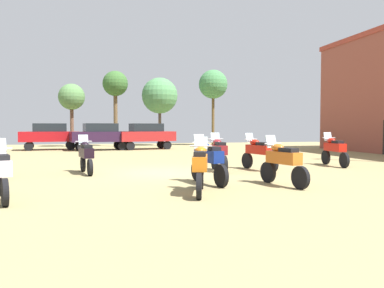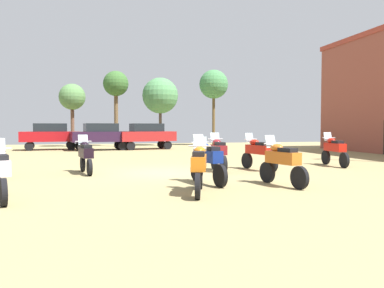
{
  "view_description": "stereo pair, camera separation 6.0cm",
  "coord_description": "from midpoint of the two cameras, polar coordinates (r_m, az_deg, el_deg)",
  "views": [
    {
      "loc": [
        -2.39,
        -14.6,
        1.77
      ],
      "look_at": [
        2.2,
        4.94,
        0.87
      ],
      "focal_mm": 36.26,
      "sensor_mm": 36.0,
      "label": 1
    },
    {
      "loc": [
        -2.34,
        -14.61,
        1.77
      ],
      "look_at": [
        2.2,
        4.94,
        0.87
      ],
      "focal_mm": 36.26,
      "sensor_mm": 36.0,
      "label": 2
    }
  ],
  "objects": [
    {
      "name": "ground_plane",
      "position": [
        14.9,
        -4.01,
        -4.23
      ],
      "size": [
        44.0,
        52.0,
        0.02
      ],
      "color": "#918154"
    },
    {
      "name": "motorcycle_1",
      "position": [
        18.36,
        20.13,
        -0.76
      ],
      "size": [
        0.62,
        2.27,
        1.5
      ],
      "rotation": [
        0.0,
        0.0,
        -0.08
      ],
      "color": "black",
      "rests_on": "ground"
    },
    {
      "name": "motorcycle_2",
      "position": [
        11.83,
        2.24,
        -2.34
      ],
      "size": [
        0.74,
        2.14,
        1.51
      ],
      "rotation": [
        0.0,
        0.0,
        0.23
      ],
      "color": "black",
      "rests_on": "ground"
    },
    {
      "name": "motorcycle_3",
      "position": [
        15.79,
        9.66,
        -1.17
      ],
      "size": [
        0.78,
        2.26,
        1.49
      ],
      "rotation": [
        0.0,
        0.0,
        0.24
      ],
      "color": "black",
      "rests_on": "ground"
    },
    {
      "name": "motorcycle_5",
      "position": [
        14.99,
        -15.43,
        -1.52
      ],
      "size": [
        0.72,
        2.11,
        1.44
      ],
      "rotation": [
        0.0,
        0.0,
        0.2
      ],
      "color": "black",
      "rests_on": "ground"
    },
    {
      "name": "motorcycle_8",
      "position": [
        15.22,
        3.85,
        -1.26
      ],
      "size": [
        0.62,
        2.14,
        1.51
      ],
      "rotation": [
        0.0,
        0.0,
        -0.04
      ],
      "color": "black",
      "rests_on": "ground"
    },
    {
      "name": "motorcycle_9",
      "position": [
        11.78,
        13.07,
        -2.48
      ],
      "size": [
        0.73,
        2.09,
        1.49
      ],
      "rotation": [
        0.0,
        0.0,
        0.23
      ],
      "color": "black",
      "rests_on": "ground"
    },
    {
      "name": "motorcycle_10",
      "position": [
        10.13,
        1.05,
        -3.24
      ],
      "size": [
        0.83,
        2.19,
        1.48
      ],
      "rotation": [
        0.0,
        0.0,
        -0.29
      ],
      "color": "black",
      "rests_on": "ground"
    },
    {
      "name": "motorcycle_11",
      "position": [
        10.24,
        -26.44,
        -3.48
      ],
      "size": [
        0.86,
        2.15,
        1.46
      ],
      "rotation": [
        0.0,
        0.0,
        0.31
      ],
      "color": "black",
      "rests_on": "ground"
    },
    {
      "name": "car_1",
      "position": [
        29.62,
        -13.36,
        1.36
      ],
      "size": [
        4.55,
        2.55,
        2.0
      ],
      "rotation": [
        0.0,
        0.0,
        1.75
      ],
      "color": "black",
      "rests_on": "ground"
    },
    {
      "name": "car_2",
      "position": [
        31.12,
        -20.24,
        1.33
      ],
      "size": [
        4.49,
        2.31,
        2.0
      ],
      "rotation": [
        0.0,
        0.0,
        1.69
      ],
      "color": "black",
      "rests_on": "ground"
    },
    {
      "name": "car_3",
      "position": [
        30.25,
        -6.8,
        1.44
      ],
      "size": [
        4.57,
        2.6,
        2.0
      ],
      "rotation": [
        0.0,
        0.0,
        1.76
      ],
      "color": "black",
      "rests_on": "ground"
    },
    {
      "name": "tree_2",
      "position": [
        35.6,
        -11.27,
        8.47
      ],
      "size": [
        2.24,
        2.24,
        6.73
      ],
      "color": "brown",
      "rests_on": "ground"
    },
    {
      "name": "tree_3",
      "position": [
        36.1,
        -4.82,
        7.07
      ],
      "size": [
        3.3,
        3.3,
        6.27
      ],
      "color": "#4C3F36",
      "rests_on": "ground"
    },
    {
      "name": "tree_5",
      "position": [
        35.41,
        -17.34,
        6.53
      ],
      "size": [
        2.26,
        2.26,
        5.48
      ],
      "color": "brown",
      "rests_on": "ground"
    },
    {
      "name": "tree_7",
      "position": [
        36.64,
        3.08,
        8.68
      ],
      "size": [
        2.69,
        2.69,
        7.06
      ],
      "color": "brown",
      "rests_on": "ground"
    }
  ]
}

